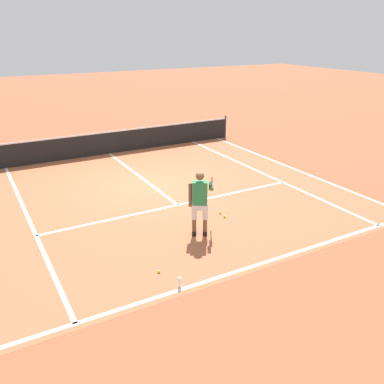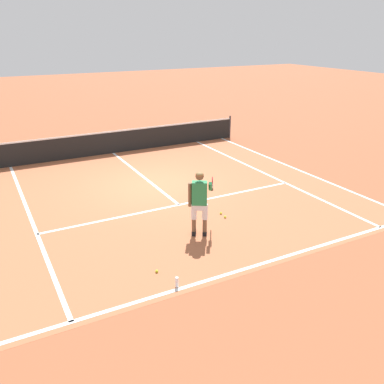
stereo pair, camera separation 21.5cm
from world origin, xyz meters
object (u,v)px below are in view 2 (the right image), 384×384
Objects in this scene: tennis_ball_by_baseline at (225,217)px; water_bottle at (177,282)px; tennis_ball_mid_court at (221,213)px; tennis_ball_near_feet at (157,271)px; tennis_player at (200,199)px.

water_bottle is (-2.68, -2.38, 0.08)m from tennis_ball_by_baseline.
tennis_ball_by_baseline is 0.28m from tennis_ball_mid_court.
tennis_ball_near_feet is at bearing -149.16° from tennis_ball_by_baseline.
tennis_player is 2.27m from tennis_ball_near_feet.
tennis_ball_mid_court is at bearing 44.48° from water_bottle.
tennis_ball_by_baseline is (1.12, 0.53, -0.96)m from tennis_player.
tennis_player is 2.58m from water_bottle.
tennis_ball_by_baseline is at bearing -96.53° from tennis_ball_mid_court.
tennis_ball_by_baseline is 3.59m from water_bottle.
tennis_player is 25.95× the size of tennis_ball_mid_court.
tennis_player reaches higher than tennis_ball_by_baseline.
water_bottle is at bearing -130.06° from tennis_player.
water_bottle is at bearing -138.30° from tennis_ball_by_baseline.
tennis_player is at bearing 49.94° from water_bottle.
tennis_ball_near_feet and tennis_ball_by_baseline have the same top height.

